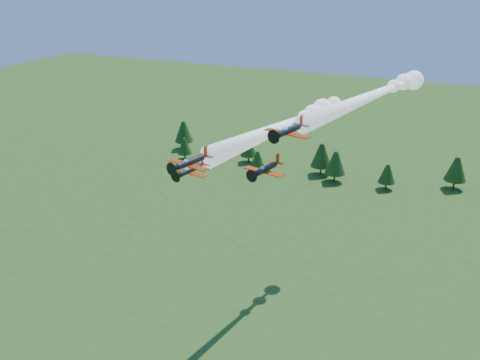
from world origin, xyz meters
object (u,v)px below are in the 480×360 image
at_px(plane_left, 289,125).
at_px(plane_right, 377,94).
at_px(plane_lead, 286,125).
at_px(plane_slot, 265,169).

relative_size(plane_left, plane_right, 1.22).
bearing_deg(plane_lead, plane_right, 50.92).
xyz_separation_m(plane_lead, plane_right, (12.59, 9.64, 4.38)).
xyz_separation_m(plane_lead, plane_slot, (-1.61, -4.68, -6.52)).
height_order(plane_left, plane_slot, plane_left).
relative_size(plane_left, plane_slot, 6.99).
bearing_deg(plane_lead, plane_left, 121.32).
relative_size(plane_lead, plane_right, 0.84).
bearing_deg(plane_slot, plane_lead, 82.59).
xyz_separation_m(plane_left, plane_right, (19.60, -12.14, 10.92)).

